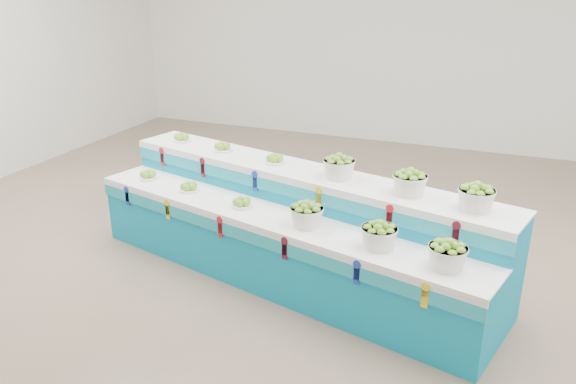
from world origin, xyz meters
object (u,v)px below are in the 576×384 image
(display_stand, at_px, (288,227))
(plate_upper_mid, at_px, (222,146))
(basket_upper_right, at_px, (476,197))
(basket_lower_left, at_px, (307,214))

(display_stand, bearing_deg, plate_upper_mid, 166.22)
(display_stand, height_order, basket_upper_right, basket_upper_right)
(display_stand, relative_size, plate_upper_mid, 19.86)
(display_stand, relative_size, basket_lower_left, 14.15)
(display_stand, distance_m, plate_upper_mid, 1.23)
(plate_upper_mid, bearing_deg, basket_upper_right, -14.31)
(basket_lower_left, height_order, basket_upper_right, basket_upper_right)
(basket_lower_left, bearing_deg, display_stand, 132.26)
(basket_lower_left, xyz_separation_m, plate_upper_mid, (-1.29, 0.87, 0.24))
(basket_lower_left, relative_size, basket_upper_right, 1.00)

